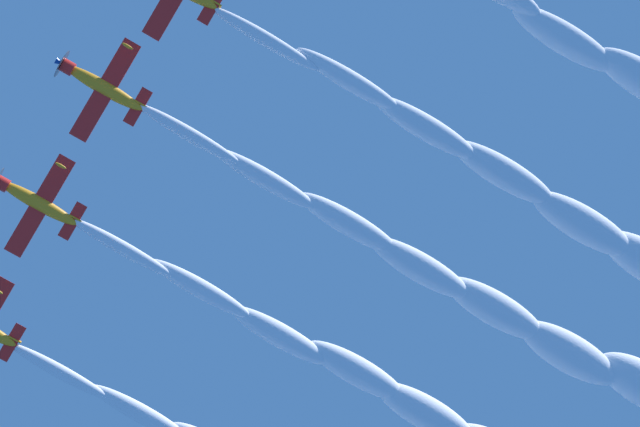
{
  "coord_description": "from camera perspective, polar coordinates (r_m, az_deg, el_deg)",
  "views": [
    {
      "loc": [
        14.21,
        18.58,
        2.08
      ],
      "look_at": [
        -6.13,
        17.99,
        89.78
      ],
      "focal_mm": 66.77,
      "sensor_mm": 36.0,
      "label": 1
    }
  ],
  "objects": [
    {
      "name": "airplane_right_wingman",
      "position": [
        90.28,
        -10.47,
        6.03
      ],
      "size": [
        7.47,
        7.31,
        2.98
      ],
      "color": "orange"
    },
    {
      "name": "smoke_trail_right_wingman",
      "position": [
        94.97,
        9.41,
        -5.0
      ],
      "size": [
        28.27,
        44.15,
        3.86
      ],
      "color": "white"
    },
    {
      "name": "smoke_trail_outer_left",
      "position": [
        97.1,
        6.11,
        -10.03
      ],
      "size": [
        28.75,
        43.71,
        3.81
      ],
      "color": "white"
    },
    {
      "name": "smoke_trail_left_wingman",
      "position": [
        92.99,
        13.22,
        -0.78
      ],
      "size": [
        28.12,
        43.74,
        3.98
      ],
      "color": "white"
    },
    {
      "name": "airplane_outer_left",
      "position": [
        92.36,
        -13.48,
        0.56
      ],
      "size": [
        7.47,
        7.35,
        2.9
      ],
      "color": "orange"
    }
  ]
}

